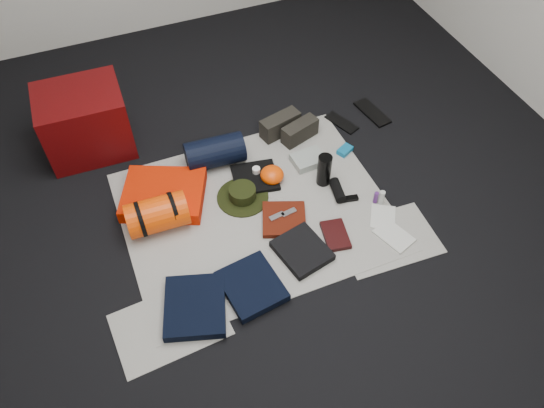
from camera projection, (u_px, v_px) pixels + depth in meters
name	position (u px, v px, depth m)	size (l,w,h in m)	color
floor	(256.00, 212.00, 3.31)	(4.50, 4.50, 0.02)	black
newspaper_mat	(256.00, 211.00, 3.30)	(1.60, 1.30, 0.01)	#B9B6AA
newspaper_sheet_front_left	(170.00, 325.00, 2.81)	(0.58, 0.40, 0.00)	#B9B6AA
newspaper_sheet_front_right	(387.00, 239.00, 3.16)	(0.58, 0.40, 0.00)	#B9B6AA
red_cabinet	(85.00, 122.00, 3.49)	(0.54, 0.45, 0.45)	#500506
sleeping_pad	(164.00, 194.00, 3.32)	(0.50, 0.41, 0.09)	red
stuff_sack	(157.00, 215.00, 3.14)	(0.21, 0.21, 0.36)	#F04104
sack_strap_left	(141.00, 219.00, 3.11)	(0.22, 0.22, 0.03)	black
sack_strap_right	(174.00, 209.00, 3.16)	(0.22, 0.22, 0.03)	black
navy_duffel	(215.00, 152.00, 3.48)	(0.20, 0.20, 0.38)	black
boonie_brim	(243.00, 197.00, 3.36)	(0.33, 0.33, 0.01)	black
boonie_crown	(242.00, 193.00, 3.33)	(0.17, 0.17, 0.07)	black
hiking_boot_left	(280.00, 125.00, 3.69)	(0.29, 0.11, 0.14)	black
hiking_boot_right	(300.00, 131.00, 3.66)	(0.27, 0.10, 0.13)	black
flip_flop_left	(341.00, 123.00, 3.81)	(0.09, 0.25, 0.01)	black
flip_flop_right	(372.00, 113.00, 3.88)	(0.11, 0.31, 0.02)	black
trousers_navy_a	(195.00, 307.00, 2.84)	(0.32, 0.37, 0.06)	black
trousers_navy_b	(252.00, 286.00, 2.92)	(0.30, 0.34, 0.05)	black
trousers_charcoal	(302.00, 251.00, 3.08)	(0.26, 0.30, 0.05)	black
black_tshirt	(255.00, 178.00, 3.45)	(0.29, 0.27, 0.03)	black
red_shirt	(284.00, 219.00, 3.23)	(0.26, 0.26, 0.03)	#4F1408
orange_stuff_sack	(272.00, 175.00, 3.42)	(0.15, 0.15, 0.10)	#F04104
first_aid_pouch	(308.00, 159.00, 3.54)	(0.21, 0.16, 0.05)	gray
water_bottle	(324.00, 170.00, 3.36)	(0.09, 0.09, 0.23)	black
speaker	(338.00, 190.00, 3.36)	(0.07, 0.07, 0.17)	black
compact_camera	(316.00, 157.00, 3.57)	(0.09, 0.05, 0.04)	#B9B8BE
cyan_case	(345.00, 150.00, 3.61)	(0.11, 0.07, 0.03)	#0F6491
toiletry_purple	(376.00, 197.00, 3.31)	(0.03, 0.03, 0.08)	#50216B
toiletry_clear	(382.00, 197.00, 3.30)	(0.03, 0.03, 0.10)	#B0B5B0
paperback_book	(335.00, 235.00, 3.16)	(0.14, 0.21, 0.03)	black
map_booklet	(394.00, 236.00, 3.16)	(0.15, 0.22, 0.01)	beige
map_printout	(383.00, 217.00, 3.26)	(0.15, 0.19, 0.01)	beige
sunglasses	(351.00, 198.00, 3.34)	(0.09, 0.04, 0.02)	black
key_cluster	(194.00, 324.00, 2.80)	(0.08, 0.08, 0.01)	#B9B8BE
tape_roll	(256.00, 170.00, 3.45)	(0.05, 0.05, 0.04)	white
energy_bar_a	(277.00, 216.00, 3.21)	(0.10, 0.04, 0.01)	#B9B8BE
energy_bar_b	(289.00, 213.00, 3.23)	(0.10, 0.04, 0.01)	#B9B8BE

